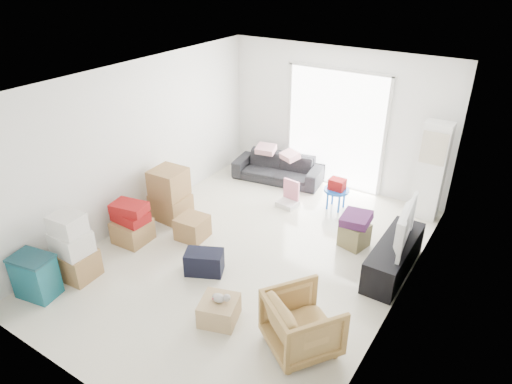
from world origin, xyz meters
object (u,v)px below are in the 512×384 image
object	(u,v)px
ac_tower	(431,171)
armchair	(303,321)
tv_console	(394,257)
storage_bins	(35,276)
ottoman	(354,235)
sofa	(278,164)
kids_table	(337,188)
television	(397,238)
wood_crate	(219,310)

from	to	relation	value
ac_tower	armchair	bearing A→B (deg)	-95.76
tv_console	storage_bins	distance (m)	5.01
ottoman	ac_tower	bearing A→B (deg)	66.10
sofa	kids_table	xyz separation A→B (m)	(1.49, -0.45, 0.07)
ac_tower	ottoman	bearing A→B (deg)	-113.90
television	armchair	bearing A→B (deg)	161.12
ac_tower	ottoman	distance (m)	1.82
television	wood_crate	size ratio (longest dim) A/B	2.29
tv_console	storage_bins	size ratio (longest dim) A/B	2.39
storage_bins	wood_crate	world-z (taller)	storage_bins
armchair	wood_crate	bearing A→B (deg)	44.08
armchair	wood_crate	distance (m)	1.13
sofa	ottoman	size ratio (longest dim) A/B	4.64
tv_console	television	distance (m)	0.32
tv_console	sofa	world-z (taller)	sofa
armchair	ottoman	size ratio (longest dim) A/B	2.05
ac_tower	wood_crate	distance (m)	4.38
ac_tower	storage_bins	size ratio (longest dim) A/B	2.78
armchair	kids_table	size ratio (longest dim) A/B	1.34
television	storage_bins	distance (m)	5.02
ac_tower	sofa	xyz separation A→B (m)	(-2.91, -0.15, -0.52)
tv_console	storage_bins	world-z (taller)	storage_bins
tv_console	kids_table	xyz separation A→B (m)	(-1.47, 1.26, 0.17)
ac_tower	storage_bins	bearing A→B (deg)	-127.52
tv_console	kids_table	world-z (taller)	kids_table
armchair	ottoman	bearing A→B (deg)	-47.87
ottoman	kids_table	distance (m)	1.22
tv_console	kids_table	distance (m)	1.95
ottoman	sofa	bearing A→B (deg)	148.02
sofa	ac_tower	bearing A→B (deg)	-6.24
ac_tower	wood_crate	size ratio (longest dim) A/B	3.81
sofa	kids_table	bearing A→B (deg)	-26.02
television	armchair	world-z (taller)	armchair
storage_bins	kids_table	world-z (taller)	storage_bins
ac_tower	storage_bins	world-z (taller)	ac_tower
ac_tower	television	size ratio (longest dim) A/B	1.67
kids_table	storage_bins	bearing A→B (deg)	-118.79
ac_tower	sofa	size ratio (longest dim) A/B	0.97
armchair	kids_table	xyz separation A→B (m)	(-1.03, 3.28, 0.02)
television	wood_crate	xyz separation A→B (m)	(-1.53, -2.19, -0.42)
tv_console	wood_crate	world-z (taller)	tv_console
television	sofa	world-z (taller)	sofa
tv_console	wood_crate	size ratio (longest dim) A/B	3.29
ac_tower	armchair	size ratio (longest dim) A/B	2.20
sofa	television	bearing A→B (deg)	-39.23
tv_console	sofa	xyz separation A→B (m)	(-2.96, 1.71, 0.10)
sofa	wood_crate	xyz separation A→B (m)	(1.43, -3.91, -0.20)
ottoman	wood_crate	world-z (taller)	ottoman
sofa	armchair	distance (m)	4.51
television	storage_bins	xyz separation A→B (m)	(-3.90, -3.15, -0.25)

